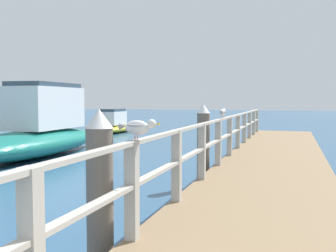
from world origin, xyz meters
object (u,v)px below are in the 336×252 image
seagull_foreground (138,127)px  dock_piling_far (203,145)px  dock_piling_near (100,197)px  seagull_background (223,112)px  boat_4 (37,131)px  boat_0 (116,125)px

seagull_foreground → dock_piling_far: bearing=-164.7°
dock_piling_near → seagull_background: dock_piling_near is taller
seagull_foreground → boat_4: size_ratio=0.06×
dock_piling_far → boat_4: boat_4 is taller
dock_piling_near → dock_piling_far: same height
seagull_background → boat_4: boat_4 is taller
boat_4 → boat_0: bearing=97.9°
dock_piling_near → boat_4: (-6.58, 8.20, -0.08)m
seagull_background → boat_0: size_ratio=0.10×
seagull_background → boat_0: 15.66m
boat_4 → seagull_background: bearing=-23.9°
dock_piling_near → seagull_background: 5.40m
seagull_foreground → boat_4: (-6.97, 8.11, -0.81)m
boat_0 → boat_4: boat_4 is taller
seagull_background → dock_piling_far: bearing=-142.9°
boat_4 → seagull_foreground: bearing=-50.9°
dock_piling_far → seagull_foreground: bearing=-85.5°
seagull_foreground → boat_4: 10.72m
dock_piling_far → boat_4: (-6.58, 3.18, -0.08)m
seagull_background → boat_4: 7.57m
dock_piling_far → boat_0: size_ratio=0.38×
seagull_background → boat_0: bearing=121.3°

